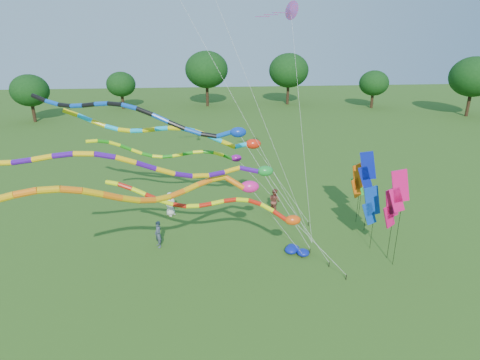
{
  "coord_description": "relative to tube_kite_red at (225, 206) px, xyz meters",
  "views": [
    {
      "loc": [
        -4.03,
        -17.08,
        12.44
      ],
      "look_at": [
        -1.99,
        3.35,
        4.8
      ],
      "focal_mm": 30.0,
      "sensor_mm": 36.0,
      "label": 1
    }
  ],
  "objects": [
    {
      "name": "tube_kite_blue",
      "position": [
        -3.65,
        3.51,
        3.96
      ],
      "size": [
        15.82,
        4.62,
        9.53
      ],
      "rotation": [
        0.0,
        0.0,
        -0.25
      ],
      "color": "black",
      "rests_on": "ground"
    },
    {
      "name": "tube_kite_orange",
      "position": [
        -2.34,
        -2.18,
        1.88
      ],
      "size": [
        12.9,
        6.16,
        7.67
      ],
      "rotation": [
        0.0,
        0.0,
        0.42
      ],
      "color": "black",
      "rests_on": "ground"
    },
    {
      "name": "tube_kite_cyan",
      "position": [
        -2.15,
        5.54,
        2.52
      ],
      "size": [
        15.21,
        2.0,
        8.48
      ],
      "rotation": [
        0.0,
        0.0,
        -0.08
      ],
      "color": "black",
      "rests_on": "ground"
    },
    {
      "name": "banner_pole_magenta_b",
      "position": [
        9.22,
        -0.24,
        0.55
      ],
      "size": [
        1.16,
        0.24,
        5.74
      ],
      "rotation": [
        0.0,
        0.0,
        -0.14
      ],
      "color": "black",
      "rests_on": "ground"
    },
    {
      "name": "banner_pole_green",
      "position": [
        9.7,
        6.16,
        -1.18
      ],
      "size": [
        1.15,
        0.33,
        4.0
      ],
      "rotation": [
        0.0,
        0.0,
        -0.22
      ],
      "color": "black",
      "rests_on": "ground"
    },
    {
      "name": "banner_pole_blue_a",
      "position": [
        8.65,
        1.59,
        -1.06
      ],
      "size": [
        1.16,
        0.09,
        4.12
      ],
      "rotation": [
        0.0,
        0.0,
        0.01
      ],
      "color": "black",
      "rests_on": "ground"
    },
    {
      "name": "delta_kite_high_c",
      "position": [
        4.72,
        7.77,
        9.75
      ],
      "size": [
        3.01,
        6.47,
        14.62
      ],
      "rotation": [
        0.0,
        0.0,
        0.54
      ],
      "color": "black",
      "rests_on": "ground"
    },
    {
      "name": "tube_kite_red",
      "position": [
        0.0,
        0.0,
        0.0
      ],
      "size": [
        12.18,
        2.27,
        5.82
      ],
      "rotation": [
        0.0,
        0.0,
        -0.22
      ],
      "color": "black",
      "rests_on": "ground"
    },
    {
      "name": "person_b",
      "position": [
        -3.94,
        3.08,
        -3.07
      ],
      "size": [
        0.64,
        0.73,
        1.69
      ],
      "primitive_type": "imported",
      "rotation": [
        0.0,
        0.0,
        -1.1
      ],
      "color": "#3C4555",
      "rests_on": "ground"
    },
    {
      "name": "person_c",
      "position": [
        3.98,
        7.24,
        -2.99
      ],
      "size": [
        1.08,
        1.14,
        1.86
      ],
      "primitive_type": "imported",
      "rotation": [
        0.0,
        0.0,
        2.16
      ],
      "color": "brown",
      "rests_on": "ground"
    },
    {
      "name": "blue_nylon_heap",
      "position": [
        4.07,
        1.36,
        -3.72
      ],
      "size": [
        1.15,
        1.31,
        0.43
      ],
      "color": "#0B1C99",
      "rests_on": "ground"
    },
    {
      "name": "tree_ring",
      "position": [
        1.84,
        -1.58,
        1.81
      ],
      "size": [
        116.21,
        119.83,
        9.6
      ],
      "color": "#382314",
      "rests_on": "ground"
    },
    {
      "name": "tube_kite_purple",
      "position": [
        -2.48,
        -1.74,
        2.81
      ],
      "size": [
        15.15,
        2.71,
        8.47
      ],
      "rotation": [
        0.0,
        0.0,
        0.17
      ],
      "color": "black",
      "rests_on": "ground"
    },
    {
      "name": "banner_pole_orange",
      "position": [
        9.15,
        5.08,
        -0.81
      ],
      "size": [
        1.11,
        0.5,
        4.37
      ],
      "rotation": [
        0.0,
        0.0,
        0.37
      ],
      "color": "black",
      "rests_on": "ground"
    },
    {
      "name": "ground",
      "position": [
        2.9,
        -1.91,
        -3.91
      ],
      "size": [
        160.0,
        160.0,
        0.0
      ],
      "primitive_type": "plane",
      "color": "#2A5115",
      "rests_on": "ground"
    },
    {
      "name": "tube_kite_green",
      "position": [
        -2.32,
        7.66,
        0.66
      ],
      "size": [
        12.72,
        2.02,
        6.5
      ],
      "rotation": [
        0.0,
        0.0,
        0.15
      ],
      "color": "black",
      "rests_on": "ground"
    },
    {
      "name": "banner_pole_magenta_a",
      "position": [
        9.21,
        0.33,
        -0.66
      ],
      "size": [
        1.12,
        0.47,
        4.51
      ],
      "rotation": [
        0.0,
        0.0,
        0.35
      ],
      "color": "black",
      "rests_on": "ground"
    },
    {
      "name": "banner_pole_blue_b",
      "position": [
        9.23,
        3.99,
        0.3
      ],
      "size": [
        1.09,
        0.55,
        5.48
      ],
      "rotation": [
        0.0,
        0.0,
        -0.42
      ],
      "color": "black",
      "rests_on": "ground"
    },
    {
      "name": "person_a",
      "position": [
        -3.47,
        7.56,
        -3.03
      ],
      "size": [
        0.99,
        1.02,
        1.76
      ],
      "primitive_type": "imported",
      "rotation": [
        0.0,
        0.0,
        0.85
      ],
      "color": "beige",
      "rests_on": "ground"
    }
  ]
}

